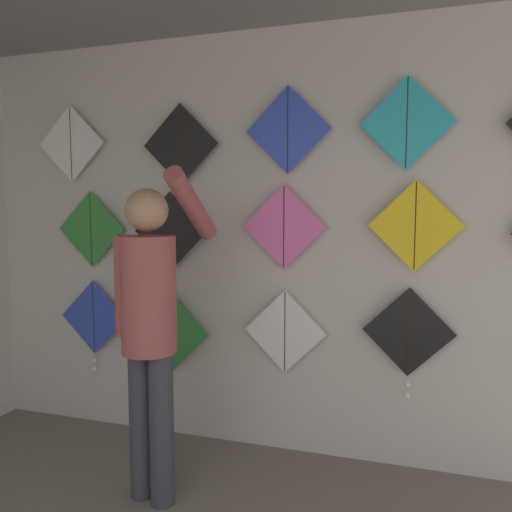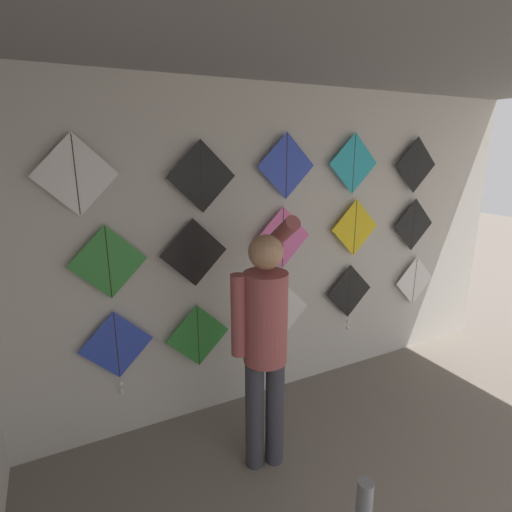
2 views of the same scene
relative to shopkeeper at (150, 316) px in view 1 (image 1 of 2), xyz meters
The scene contains 14 objects.
back_panel 1.08m from the shopkeeper, 52.98° to the left, with size 5.46×0.06×2.80m, color beige.
shopkeeper is the anchor object (origin of this frame).
kite_0 1.17m from the shopkeeper, 140.61° to the left, with size 0.55×0.04×0.69m.
kite_1 0.82m from the shopkeeper, 108.09° to the left, with size 0.55×0.01×0.55m.
kite_2 0.96m from the shopkeeper, 51.41° to the left, with size 0.55×0.01×0.55m.
kite_3 1.55m from the shopkeeper, 28.19° to the left, with size 0.55×0.04×0.69m.
kite_5 1.23m from the shopkeeper, 140.56° to the left, with size 0.55×0.01×0.55m.
kite_6 0.88m from the shopkeeper, 108.36° to the left, with size 0.55×0.01×0.55m.
kite_7 1.04m from the shopkeeper, 51.94° to the left, with size 0.55×0.01×0.55m.
kite_8 1.64m from the shopkeeper, 27.86° to the left, with size 0.55×0.01×0.55m.
kite_10 1.65m from the shopkeeper, 144.82° to the left, with size 0.55×0.01×0.55m.
kite_11 1.27m from the shopkeeper, 102.14° to the left, with size 0.55×0.01×0.55m.
kite_12 1.44m from the shopkeeper, 50.85° to the left, with size 0.55×0.01×0.55m.
kite_13 1.86m from the shopkeeper, 29.01° to the left, with size 0.55×0.01×0.55m.
Camera 1 is at (0.74, 0.64, 1.65)m, focal length 35.00 mm.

